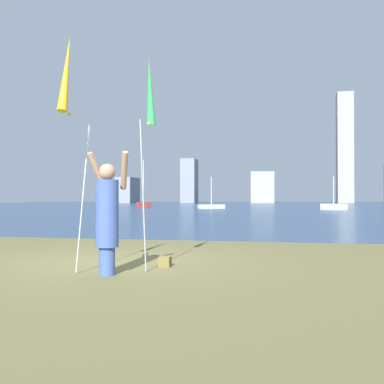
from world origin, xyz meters
TOP-DOWN VIEW (x-y plane):
  - ground at (0.00, 50.95)m, footprint 120.00×138.00m
  - person at (0.38, -1.33)m, footprint 0.73×0.54m
  - kite_flag_left at (-0.15, -1.70)m, footprint 0.16×1.08m
  - kite_flag_right at (0.91, -0.72)m, footprint 0.16×0.73m
  - bag at (1.09, -0.36)m, footprint 0.20×0.21m
  - sailboat_1 at (-4.07, 41.30)m, footprint 3.14×1.96m
  - sailboat_2 at (9.10, 38.01)m, footprint 2.49×2.55m
  - sailboat_4 at (-13.54, 45.40)m, footprint 2.64×2.64m
  - skyline_tower_0 at (-31.74, 91.19)m, footprint 3.76×7.61m
  - skyline_tower_1 at (-17.31, 95.36)m, footprint 3.51×5.57m
  - skyline_tower_2 at (0.56, 94.70)m, footprint 5.35×7.73m
  - skyline_tower_3 at (19.17, 95.32)m, footprint 3.56×3.16m

SIDE VIEW (x-z plane):
  - ground at x=0.00m, z-range -0.12..0.00m
  - bag at x=1.09m, z-range 0.00..0.18m
  - sailboat_1 at x=-4.07m, z-range -1.56..2.10m
  - sailboat_2 at x=9.10m, z-range -1.37..2.04m
  - sailboat_4 at x=-13.54m, z-range -2.62..3.52m
  - person at x=0.38m, z-range -0.02..1.99m
  - kite_flag_right at x=0.91m, z-range 1.17..4.81m
  - skyline_tower_0 at x=-31.74m, z-range 0.00..6.11m
  - kite_flag_left at x=-0.15m, z-range 1.20..4.98m
  - skyline_tower_2 at x=0.56m, z-range 0.00..7.25m
  - skyline_tower_1 at x=-17.31m, z-range 0.00..10.68m
  - skyline_tower_3 at x=19.17m, z-range 0.00..25.40m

